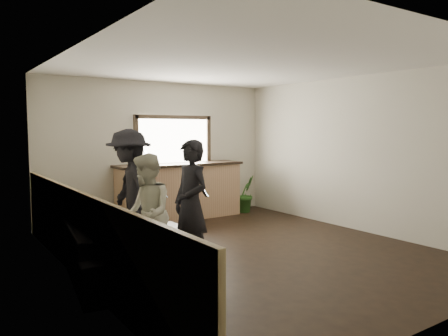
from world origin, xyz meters
TOP-DOWN VIEW (x-y plane):
  - ground at (0.00, 0.00)m, footprint 5.00×6.00m
  - room_shell at (-0.74, 0.00)m, footprint 5.01×6.01m
  - bar_counter at (0.30, 2.70)m, footprint 2.70×0.68m
  - sofa at (-2.15, 0.17)m, footprint 1.22×2.39m
  - coffee_table at (-1.17, 0.33)m, footprint 0.56×0.97m
  - cup_a at (-1.23, 0.48)m, footprint 0.13×0.13m
  - cup_b at (-1.00, 0.13)m, footprint 0.14×0.14m
  - potted_plant at (1.87, 2.53)m, footprint 0.55×0.50m
  - person_a at (-1.08, -0.16)m, footprint 0.49×0.65m
  - person_b at (-1.70, -0.10)m, footprint 0.79×0.89m
  - person_c at (-1.42, 1.13)m, footprint 0.88×1.29m
  - person_d at (-1.05, 1.77)m, footprint 0.96×0.85m

SIDE VIEW (x-z plane):
  - ground at x=0.00m, z-range -0.01..0.01m
  - coffee_table at x=-1.17m, z-range 0.00..0.42m
  - sofa at x=-2.15m, z-range 0.00..0.67m
  - potted_plant at x=1.87m, z-range 0.00..0.82m
  - cup_a at x=-1.23m, z-range 0.42..0.52m
  - cup_b at x=-1.00m, z-range 0.42..0.52m
  - bar_counter at x=0.30m, z-range -0.42..1.71m
  - person_b at x=-1.70m, z-range 0.00..1.54m
  - person_d at x=-1.05m, z-range 0.00..1.56m
  - person_a at x=-1.08m, z-range 0.00..1.71m
  - person_c at x=-1.42m, z-range 0.00..1.85m
  - room_shell at x=-0.74m, z-range 0.07..2.87m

